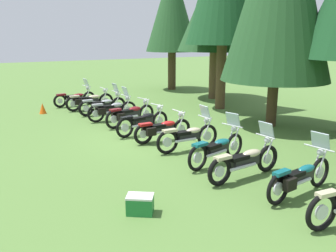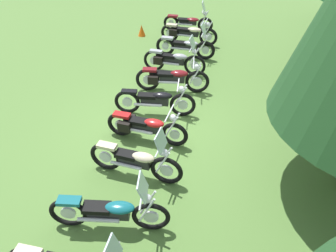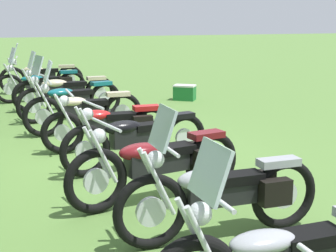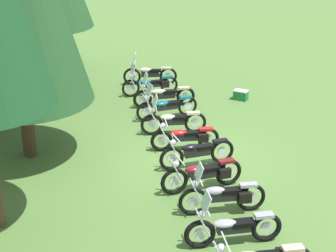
{
  "view_description": "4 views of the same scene",
  "coord_description": "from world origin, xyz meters",
  "px_view_note": "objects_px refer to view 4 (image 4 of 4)",
  "views": [
    {
      "loc": [
        11.33,
        -5.31,
        3.56
      ],
      "look_at": [
        0.77,
        0.18,
        0.57
      ],
      "focal_mm": 39.23,
      "sensor_mm": 36.0,
      "label": 1
    },
    {
      "loc": [
        6.57,
        2.73,
        5.44
      ],
      "look_at": [
        0.77,
        0.73,
        0.76
      ],
      "focal_mm": 34.56,
      "sensor_mm": 36.0,
      "label": 2
    },
    {
      "loc": [
        -7.88,
        1.49,
        2.26
      ],
      "look_at": [
        -1.35,
        -0.39,
        0.78
      ],
      "focal_mm": 56.79,
      "sensor_mm": 36.0,
      "label": 3
    },
    {
      "loc": [
        -14.42,
        1.93,
        7.12
      ],
      "look_at": [
        0.73,
        0.61,
        0.76
      ],
      "focal_mm": 56.47,
      "sensor_mm": 36.0,
      "label": 4
    }
  ],
  "objects_px": {
    "motorcycle_2": "(232,227)",
    "motorcycle_9": "(163,95)",
    "motorcycle_5": "(197,152)",
    "motorcycle_6": "(186,137)",
    "motorcycle_10": "(151,84)",
    "picnic_cooler": "(241,95)",
    "motorcycle_11": "(149,74)",
    "motorcycle_3": "(223,196)",
    "motorcycle_7": "(173,121)",
    "motorcycle_8": "(166,106)",
    "motorcycle_4": "(203,173)"
  },
  "relations": [
    {
      "from": "motorcycle_3",
      "to": "motorcycle_6",
      "type": "relative_size",
      "value": 1.02
    },
    {
      "from": "motorcycle_2",
      "to": "motorcycle_6",
      "type": "distance_m",
      "value": 5.14
    },
    {
      "from": "motorcycle_2",
      "to": "motorcycle_4",
      "type": "bearing_deg",
      "value": -88.5
    },
    {
      "from": "motorcycle_5",
      "to": "motorcycle_10",
      "type": "distance_m",
      "value": 6.55
    },
    {
      "from": "motorcycle_11",
      "to": "motorcycle_8",
      "type": "bearing_deg",
      "value": 98.47
    },
    {
      "from": "motorcycle_11",
      "to": "picnic_cooler",
      "type": "distance_m",
      "value": 4.16
    },
    {
      "from": "motorcycle_3",
      "to": "motorcycle_8",
      "type": "relative_size",
      "value": 0.98
    },
    {
      "from": "motorcycle_2",
      "to": "motorcycle_5",
      "type": "relative_size",
      "value": 1.0
    },
    {
      "from": "motorcycle_6",
      "to": "motorcycle_7",
      "type": "relative_size",
      "value": 0.98
    },
    {
      "from": "motorcycle_10",
      "to": "picnic_cooler",
      "type": "distance_m",
      "value": 3.63
    },
    {
      "from": "motorcycle_6",
      "to": "motorcycle_11",
      "type": "bearing_deg",
      "value": -85.69
    },
    {
      "from": "motorcycle_4",
      "to": "motorcycle_7",
      "type": "bearing_deg",
      "value": -97.37
    },
    {
      "from": "motorcycle_5",
      "to": "motorcycle_6",
      "type": "height_order",
      "value": "motorcycle_5"
    },
    {
      "from": "picnic_cooler",
      "to": "motorcycle_9",
      "type": "bearing_deg",
      "value": 99.33
    },
    {
      "from": "motorcycle_3",
      "to": "motorcycle_11",
      "type": "relative_size",
      "value": 0.96
    },
    {
      "from": "motorcycle_10",
      "to": "motorcycle_9",
      "type": "bearing_deg",
      "value": 96.5
    },
    {
      "from": "motorcycle_7",
      "to": "motorcycle_11",
      "type": "height_order",
      "value": "motorcycle_11"
    },
    {
      "from": "motorcycle_8",
      "to": "picnic_cooler",
      "type": "xyz_separation_m",
      "value": [
        1.72,
        -3.11,
        -0.28
      ]
    },
    {
      "from": "motorcycle_11",
      "to": "motorcycle_5",
      "type": "bearing_deg",
      "value": 99.72
    },
    {
      "from": "motorcycle_2",
      "to": "motorcycle_4",
      "type": "distance_m",
      "value": 2.59
    },
    {
      "from": "motorcycle_9",
      "to": "picnic_cooler",
      "type": "relative_size",
      "value": 3.68
    },
    {
      "from": "motorcycle_4",
      "to": "picnic_cooler",
      "type": "relative_size",
      "value": 3.52
    },
    {
      "from": "motorcycle_4",
      "to": "motorcycle_9",
      "type": "relative_size",
      "value": 0.96
    },
    {
      "from": "motorcycle_11",
      "to": "motorcycle_2",
      "type": "bearing_deg",
      "value": 98.65
    },
    {
      "from": "motorcycle_3",
      "to": "motorcycle_11",
      "type": "xyz_separation_m",
      "value": [
        10.41,
        1.27,
        0.0
      ]
    },
    {
      "from": "motorcycle_3",
      "to": "motorcycle_4",
      "type": "xyz_separation_m",
      "value": [
        1.22,
        0.32,
        -0.01
      ]
    },
    {
      "from": "motorcycle_2",
      "to": "motorcycle_7",
      "type": "xyz_separation_m",
      "value": [
        6.39,
        0.73,
        0.02
      ]
    },
    {
      "from": "motorcycle_7",
      "to": "motorcycle_8",
      "type": "height_order",
      "value": "motorcycle_7"
    },
    {
      "from": "motorcycle_6",
      "to": "motorcycle_9",
      "type": "bearing_deg",
      "value": -86.57
    },
    {
      "from": "motorcycle_10",
      "to": "motorcycle_7",
      "type": "bearing_deg",
      "value": 87.53
    },
    {
      "from": "motorcycle_6",
      "to": "motorcycle_3",
      "type": "bearing_deg",
      "value": 94.66
    },
    {
      "from": "motorcycle_10",
      "to": "motorcycle_2",
      "type": "bearing_deg",
      "value": 87.16
    },
    {
      "from": "motorcycle_10",
      "to": "motorcycle_3",
      "type": "bearing_deg",
      "value": 88.44
    },
    {
      "from": "motorcycle_3",
      "to": "motorcycle_7",
      "type": "distance_m",
      "value": 5.09
    },
    {
      "from": "motorcycle_3",
      "to": "motorcycle_10",
      "type": "bearing_deg",
      "value": -85.47
    },
    {
      "from": "motorcycle_11",
      "to": "motorcycle_9",
      "type": "bearing_deg",
      "value": 100.79
    },
    {
      "from": "motorcycle_10",
      "to": "picnic_cooler",
      "type": "height_order",
      "value": "motorcycle_10"
    },
    {
      "from": "motorcycle_2",
      "to": "motorcycle_11",
      "type": "bearing_deg",
      "value": -88.72
    },
    {
      "from": "motorcycle_2",
      "to": "motorcycle_9",
      "type": "distance_m",
      "value": 9.07
    },
    {
      "from": "motorcycle_8",
      "to": "picnic_cooler",
      "type": "height_order",
      "value": "motorcycle_8"
    },
    {
      "from": "motorcycle_2",
      "to": "motorcycle_10",
      "type": "distance_m",
      "value": 10.49
    },
    {
      "from": "motorcycle_3",
      "to": "picnic_cooler",
      "type": "xyz_separation_m",
      "value": [
        8.19,
        -2.23,
        -0.29
      ]
    },
    {
      "from": "motorcycle_11",
      "to": "picnic_cooler",
      "type": "xyz_separation_m",
      "value": [
        -2.22,
        -3.5,
        -0.29
      ]
    },
    {
      "from": "motorcycle_9",
      "to": "motorcycle_11",
      "type": "bearing_deg",
      "value": -88.38
    },
    {
      "from": "motorcycle_3",
      "to": "motorcycle_5",
      "type": "height_order",
      "value": "motorcycle_3"
    },
    {
      "from": "motorcycle_3",
      "to": "motorcycle_4",
      "type": "height_order",
      "value": "motorcycle_3"
    },
    {
      "from": "motorcycle_5",
      "to": "motorcycle_9",
      "type": "bearing_deg",
      "value": -97.21
    },
    {
      "from": "motorcycle_2",
      "to": "motorcycle_4",
      "type": "xyz_separation_m",
      "value": [
        2.57,
        0.28,
        0.02
      ]
    },
    {
      "from": "motorcycle_9",
      "to": "motorcycle_11",
      "type": "height_order",
      "value": "motorcycle_11"
    },
    {
      "from": "motorcycle_7",
      "to": "motorcycle_4",
      "type": "bearing_deg",
      "value": 95.14
    }
  ]
}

